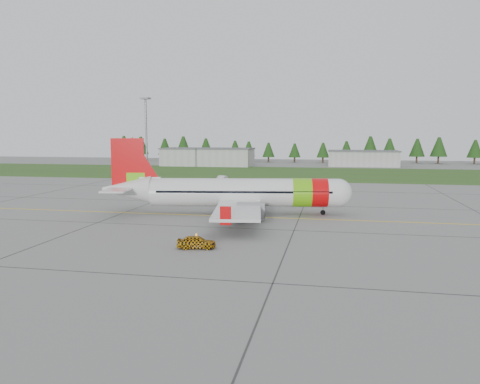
# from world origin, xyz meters

# --- Properties ---
(ground) EXTENTS (320.00, 320.00, 0.00)m
(ground) POSITION_xyz_m (0.00, 0.00, 0.00)
(ground) COLOR gray
(ground) RESTS_ON ground
(aircraft) EXTENTS (35.04, 32.65, 10.66)m
(aircraft) POSITION_xyz_m (1.32, 9.88, 3.07)
(aircraft) COLOR silver
(aircraft) RESTS_ON ground
(follow_me_car) EXTENTS (1.56, 1.75, 3.82)m
(follow_me_car) POSITION_xyz_m (1.25, -10.56, 1.91)
(follow_me_car) COLOR #FDB10E
(follow_me_car) RESTS_ON ground
(service_van) EXTENTS (1.85, 1.77, 4.82)m
(service_van) POSITION_xyz_m (-11.26, 52.57, 2.41)
(service_van) COLOR silver
(service_van) RESTS_ON ground
(grass_strip) EXTENTS (320.00, 50.00, 0.03)m
(grass_strip) POSITION_xyz_m (0.00, 82.00, 0.01)
(grass_strip) COLOR #30561E
(grass_strip) RESTS_ON ground
(taxi_guideline) EXTENTS (120.00, 0.25, 0.02)m
(taxi_guideline) POSITION_xyz_m (0.00, 8.00, 0.01)
(taxi_guideline) COLOR gold
(taxi_guideline) RESTS_ON ground
(hangar_west) EXTENTS (32.00, 14.00, 6.00)m
(hangar_west) POSITION_xyz_m (-30.00, 110.00, 3.00)
(hangar_west) COLOR #A8A8A3
(hangar_west) RESTS_ON ground
(hangar_east) EXTENTS (24.00, 12.00, 5.20)m
(hangar_east) POSITION_xyz_m (25.00, 118.00, 2.60)
(hangar_east) COLOR #A8A8A3
(hangar_east) RESTS_ON ground
(floodlight_mast) EXTENTS (0.50, 0.50, 20.00)m
(floodlight_mast) POSITION_xyz_m (-32.00, 58.00, 10.00)
(floodlight_mast) COLOR slate
(floodlight_mast) RESTS_ON ground
(treeline) EXTENTS (160.00, 8.00, 10.00)m
(treeline) POSITION_xyz_m (0.00, 138.00, 5.00)
(treeline) COLOR #1C3F14
(treeline) RESTS_ON ground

